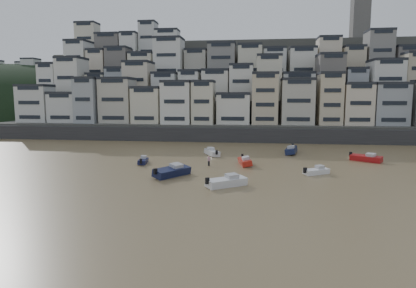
# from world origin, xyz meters

# --- Properties ---
(ground) EXTENTS (400.00, 400.00, 0.00)m
(ground) POSITION_xyz_m (0.00, 0.00, 0.00)
(ground) COLOR olive
(ground) RESTS_ON ground
(sea_strip) EXTENTS (340.00, 340.00, 0.00)m
(sea_strip) POSITION_xyz_m (-110.00, 145.00, 0.01)
(sea_strip) COLOR #414D5E
(sea_strip) RESTS_ON ground
(harbor_wall) EXTENTS (140.00, 3.00, 3.50)m
(harbor_wall) POSITION_xyz_m (10.00, 65.00, 1.75)
(harbor_wall) COLOR #38383A
(harbor_wall) RESTS_ON ground
(hillside) EXTENTS (141.04, 66.00, 50.00)m
(hillside) POSITION_xyz_m (14.73, 104.84, 13.01)
(hillside) COLOR #4C4C47
(hillside) RESTS_ON ground
(headland) EXTENTS (216.00, 135.00, 53.33)m
(headland) POSITION_xyz_m (-95.00, 135.00, 0.02)
(headland) COLOR black
(headland) RESTS_ON ground
(boat_d) EXTENTS (4.60, 3.70, 1.23)m
(boat_d) POSITION_xyz_m (26.42, 28.04, 0.62)
(boat_d) COLOR white
(boat_d) RESTS_ON ground
(boat_i) EXTENTS (3.31, 6.72, 1.75)m
(boat_i) POSITION_xyz_m (24.56, 47.59, 0.88)
(boat_i) COLOR #151D41
(boat_i) RESTS_ON ground
(boat_c) EXTENTS (5.47, 6.64, 1.79)m
(boat_c) POSITION_xyz_m (5.47, 23.88, 0.90)
(boat_c) COLOR #131A3C
(boat_c) RESTS_ON ground
(boat_a) EXTENTS (5.97, 5.09, 1.63)m
(boat_a) POSITION_xyz_m (13.76, 18.95, 0.81)
(boat_a) COLOR silver
(boat_a) RESTS_ON ground
(boat_f) EXTENTS (1.91, 4.42, 1.17)m
(boat_f) POSITION_xyz_m (-1.78, 33.36, 0.58)
(boat_f) COLOR #151944
(boat_f) RESTS_ON ground
(boat_h) EXTENTS (4.14, 5.97, 1.56)m
(boat_h) POSITION_xyz_m (8.99, 43.52, 0.78)
(boat_h) COLOR silver
(boat_h) RESTS_ON ground
(boat_g) EXTENTS (5.84, 4.88, 1.58)m
(boat_g) POSITION_xyz_m (36.88, 40.24, 0.79)
(boat_g) COLOR #A51416
(boat_g) RESTS_ON ground
(boat_e) EXTENTS (2.88, 5.79, 1.51)m
(boat_e) POSITION_xyz_m (15.65, 34.14, 0.76)
(boat_e) COLOR red
(boat_e) RESTS_ON ground
(person_pink) EXTENTS (0.44, 0.44, 1.74)m
(person_pink) POSITION_xyz_m (9.73, 32.66, 0.87)
(person_pink) COLOR #B88294
(person_pink) RESTS_ON ground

